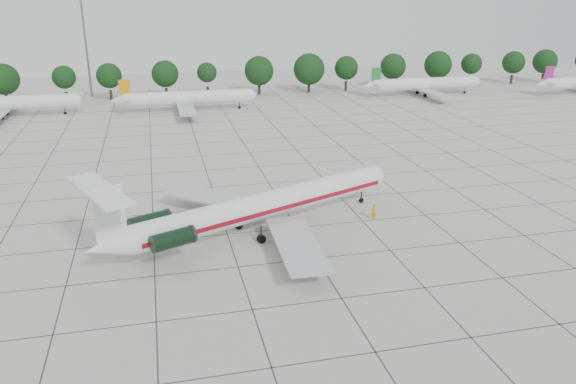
% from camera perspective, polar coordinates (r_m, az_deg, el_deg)
% --- Properties ---
extents(ground, '(260.00, 260.00, 0.00)m').
position_cam_1_polar(ground, '(64.28, 0.91, -3.64)').
color(ground, beige).
rests_on(ground, ground).
extents(apron_joints, '(170.00, 170.00, 0.02)m').
position_cam_1_polar(apron_joints, '(77.89, -1.82, 0.68)').
color(apron_joints, '#383838').
rests_on(apron_joints, ground).
extents(main_airliner, '(36.57, 27.52, 8.93)m').
position_cam_1_polar(main_airliner, '(61.47, -3.55, -1.63)').
color(main_airliner, silver).
rests_on(main_airliner, ground).
extents(ground_crew, '(0.87, 0.74, 2.02)m').
position_cam_1_polar(ground_crew, '(66.91, 8.69, -1.96)').
color(ground_crew, orange).
rests_on(ground_crew, ground).
extents(bg_airliner_b, '(28.24, 27.20, 7.40)m').
position_cam_1_polar(bg_airliner_b, '(133.36, -26.70, 8.04)').
color(bg_airliner_b, silver).
rests_on(bg_airliner_b, ground).
extents(bg_airliner_c, '(28.24, 27.20, 7.40)m').
position_cam_1_polar(bg_airliner_c, '(127.36, -10.13, 9.37)').
color(bg_airliner_c, silver).
rests_on(bg_airliner_c, ground).
extents(bg_airliner_d, '(28.24, 27.20, 7.40)m').
position_cam_1_polar(bg_airliner_d, '(148.59, 13.72, 10.61)').
color(bg_airliner_d, silver).
rests_on(bg_airliner_d, ground).
extents(tree_line, '(249.86, 8.44, 10.22)m').
position_cam_1_polar(tree_line, '(143.42, -12.38, 11.64)').
color(tree_line, '#332114').
rests_on(tree_line, ground).
extents(floodlight_mast, '(1.60, 1.60, 25.45)m').
position_cam_1_polar(floodlight_mast, '(150.24, -19.92, 14.49)').
color(floodlight_mast, slate).
rests_on(floodlight_mast, ground).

